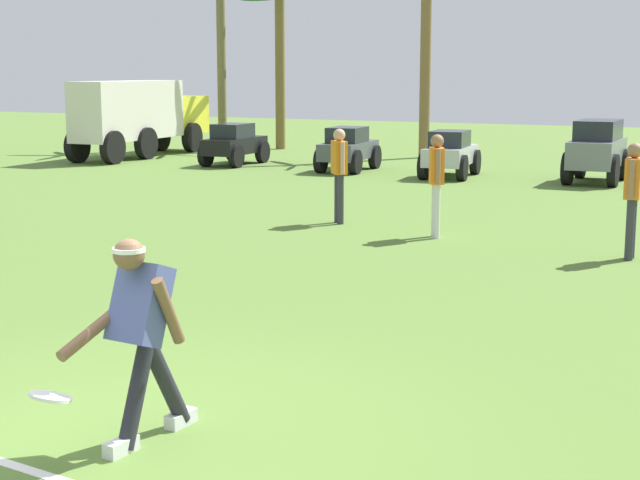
{
  "coord_description": "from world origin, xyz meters",
  "views": [
    {
      "loc": [
        4.23,
        -5.03,
        2.51
      ],
      "look_at": [
        0.1,
        3.23,
        0.9
      ],
      "focal_mm": 55.0,
      "sensor_mm": 36.0,
      "label": 1
    }
  ],
  "objects_px": {
    "palm_tree_left_of_centre": "(280,48)",
    "teammate_deep": "(633,190)",
    "frisbee_in_flight": "(50,397)",
    "palm_tree_far_left": "(220,22)",
    "palm_tree_right_of_centre": "(426,40)",
    "parked_car_slot_b": "(348,148)",
    "parked_car_slot_c": "(450,153)",
    "teammate_midfield": "(339,167)",
    "teammate_near_sideline": "(436,176)",
    "box_truck": "(139,114)",
    "frisbee_thrower": "(141,329)",
    "parked_car_slot_d": "(597,149)",
    "parked_car_slot_a": "(234,144)"
  },
  "relations": [
    {
      "from": "palm_tree_left_of_centre",
      "to": "teammate_deep",
      "type": "bearing_deg",
      "value": -47.17
    },
    {
      "from": "frisbee_in_flight",
      "to": "palm_tree_far_left",
      "type": "distance_m",
      "value": 26.21
    },
    {
      "from": "palm_tree_left_of_centre",
      "to": "palm_tree_right_of_centre",
      "type": "relative_size",
      "value": 0.92
    },
    {
      "from": "parked_car_slot_b",
      "to": "parked_car_slot_c",
      "type": "xyz_separation_m",
      "value": [
        2.77,
        -0.24,
        0.0
      ]
    },
    {
      "from": "frisbee_in_flight",
      "to": "teammate_midfield",
      "type": "distance_m",
      "value": 10.35
    },
    {
      "from": "teammate_deep",
      "to": "palm_tree_left_of_centre",
      "type": "bearing_deg",
      "value": 132.83
    },
    {
      "from": "teammate_near_sideline",
      "to": "box_truck",
      "type": "relative_size",
      "value": 0.26
    },
    {
      "from": "frisbee_in_flight",
      "to": "frisbee_thrower",
      "type": "bearing_deg",
      "value": 67.92
    },
    {
      "from": "teammate_near_sideline",
      "to": "teammate_deep",
      "type": "bearing_deg",
      "value": -9.27
    },
    {
      "from": "parked_car_slot_b",
      "to": "palm_tree_left_of_centre",
      "type": "height_order",
      "value": "palm_tree_left_of_centre"
    },
    {
      "from": "palm_tree_left_of_centre",
      "to": "parked_car_slot_c",
      "type": "bearing_deg",
      "value": -35.94
    },
    {
      "from": "palm_tree_far_left",
      "to": "palm_tree_right_of_centre",
      "type": "bearing_deg",
      "value": -2.97
    },
    {
      "from": "teammate_midfield",
      "to": "palm_tree_far_left",
      "type": "xyz_separation_m",
      "value": [
        -10.18,
        12.57,
        3.05
      ]
    },
    {
      "from": "teammate_midfield",
      "to": "box_truck",
      "type": "bearing_deg",
      "value": 140.44
    },
    {
      "from": "frisbee_thrower",
      "to": "teammate_near_sideline",
      "type": "distance_m",
      "value": 8.81
    },
    {
      "from": "teammate_near_sideline",
      "to": "parked_car_slot_d",
      "type": "xyz_separation_m",
      "value": [
        0.71,
        8.61,
        -0.2
      ]
    },
    {
      "from": "box_truck",
      "to": "palm_tree_right_of_centre",
      "type": "distance_m",
      "value": 8.54
    },
    {
      "from": "palm_tree_right_of_centre",
      "to": "teammate_deep",
      "type": "bearing_deg",
      "value": -59.21
    },
    {
      "from": "palm_tree_left_of_centre",
      "to": "palm_tree_right_of_centre",
      "type": "height_order",
      "value": "palm_tree_right_of_centre"
    },
    {
      "from": "teammate_near_sideline",
      "to": "box_truck",
      "type": "height_order",
      "value": "box_truck"
    },
    {
      "from": "box_truck",
      "to": "frisbee_thrower",
      "type": "bearing_deg",
      "value": -53.12
    },
    {
      "from": "frisbee_thrower",
      "to": "parked_car_slot_c",
      "type": "distance_m",
      "value": 17.35
    },
    {
      "from": "box_truck",
      "to": "parked_car_slot_d",
      "type": "bearing_deg",
      "value": -3.25
    },
    {
      "from": "frisbee_thrower",
      "to": "parked_car_slot_d",
      "type": "distance_m",
      "value": 17.36
    },
    {
      "from": "parked_car_slot_a",
      "to": "teammate_near_sideline",
      "type": "bearing_deg",
      "value": -44.14
    },
    {
      "from": "teammate_deep",
      "to": "parked_car_slot_b",
      "type": "distance_m",
      "value": 12.2
    },
    {
      "from": "parked_car_slot_c",
      "to": "teammate_deep",
      "type": "bearing_deg",
      "value": -57.44
    },
    {
      "from": "teammate_near_sideline",
      "to": "palm_tree_right_of_centre",
      "type": "xyz_separation_m",
      "value": [
        -4.98,
        12.8,
        2.39
      ]
    },
    {
      "from": "teammate_near_sideline",
      "to": "teammate_deep",
      "type": "height_order",
      "value": "same"
    },
    {
      "from": "teammate_deep",
      "to": "frisbee_thrower",
      "type": "bearing_deg",
      "value": -102.62
    },
    {
      "from": "parked_car_slot_a",
      "to": "parked_car_slot_d",
      "type": "bearing_deg",
      "value": 0.52
    },
    {
      "from": "parked_car_slot_a",
      "to": "box_truck",
      "type": "relative_size",
      "value": 0.38
    },
    {
      "from": "palm_tree_far_left",
      "to": "frisbee_in_flight",
      "type": "bearing_deg",
      "value": -60.2
    },
    {
      "from": "parked_car_slot_a",
      "to": "palm_tree_right_of_centre",
      "type": "distance_m",
      "value": 6.35
    },
    {
      "from": "parked_car_slot_c",
      "to": "box_truck",
      "type": "distance_m",
      "value": 9.99
    },
    {
      "from": "parked_car_slot_d",
      "to": "parked_car_slot_c",
      "type": "bearing_deg",
      "value": -173.03
    },
    {
      "from": "parked_car_slot_b",
      "to": "palm_tree_left_of_centre",
      "type": "xyz_separation_m",
      "value": [
        -4.86,
        5.3,
        2.62
      ]
    },
    {
      "from": "parked_car_slot_b",
      "to": "palm_tree_left_of_centre",
      "type": "relative_size",
      "value": 0.44
    },
    {
      "from": "frisbee_in_flight",
      "to": "palm_tree_left_of_centre",
      "type": "xyz_separation_m",
      "value": [
        -11.07,
        23.1,
        2.71
      ]
    },
    {
      "from": "parked_car_slot_c",
      "to": "parked_car_slot_d",
      "type": "height_order",
      "value": "parked_car_slot_d"
    },
    {
      "from": "parked_car_slot_d",
      "to": "parked_car_slot_b",
      "type": "bearing_deg",
      "value": -178.4
    },
    {
      "from": "parked_car_slot_d",
      "to": "palm_tree_far_left",
      "type": "distance_m",
      "value": 13.97
    },
    {
      "from": "frisbee_in_flight",
      "to": "box_truck",
      "type": "height_order",
      "value": "box_truck"
    },
    {
      "from": "teammate_midfield",
      "to": "teammate_deep",
      "type": "xyz_separation_m",
      "value": [
        4.83,
        -1.08,
        0.0
      ]
    },
    {
      "from": "teammate_near_sideline",
      "to": "parked_car_slot_b",
      "type": "distance_m",
      "value": 10.02
    },
    {
      "from": "parked_car_slot_a",
      "to": "parked_car_slot_c",
      "type": "xyz_separation_m",
      "value": [
        6.17,
        -0.32,
        0.0
      ]
    },
    {
      "from": "parked_car_slot_a",
      "to": "parked_car_slot_d",
      "type": "height_order",
      "value": "parked_car_slot_d"
    },
    {
      "from": "box_truck",
      "to": "parked_car_slot_c",
      "type": "bearing_deg",
      "value": -6.67
    },
    {
      "from": "palm_tree_left_of_centre",
      "to": "palm_tree_right_of_centre",
      "type": "bearing_deg",
      "value": -10.08
    },
    {
      "from": "parked_car_slot_d",
      "to": "teammate_near_sideline",
      "type": "bearing_deg",
      "value": -94.74
    }
  ]
}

